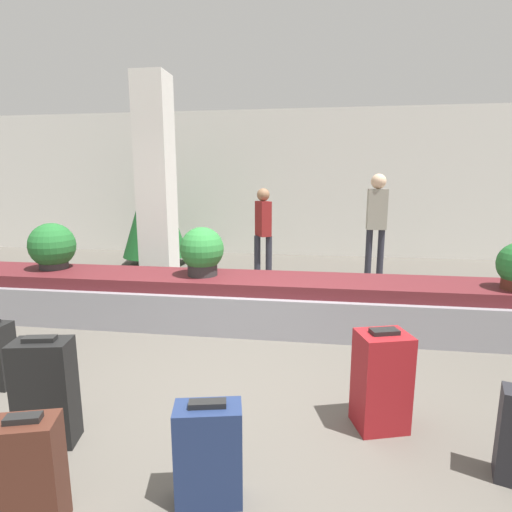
{
  "coord_description": "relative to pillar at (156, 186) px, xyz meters",
  "views": [
    {
      "loc": [
        0.65,
        -2.9,
        1.7
      ],
      "look_at": [
        0.0,
        1.57,
        0.83
      ],
      "focal_mm": 28.0,
      "sensor_mm": 36.0,
      "label": 1
    }
  ],
  "objects": [
    {
      "name": "potted_plant_2",
      "position": [
        -0.92,
        -1.24,
        -0.74
      ],
      "size": [
        0.56,
        0.56,
        0.58
      ],
      "color": "#2D2D2D",
      "rests_on": "carousel"
    },
    {
      "name": "suitcase_0",
      "position": [
        2.84,
        -3.17,
        -1.25
      ],
      "size": [
        0.4,
        0.36,
        0.72
      ],
      "rotation": [
        0.0,
        0.0,
        0.29
      ],
      "color": "maroon",
      "rests_on": "ground_plane"
    },
    {
      "name": "potted_plant_1",
      "position": [
        1.06,
        -1.32,
        -0.73
      ],
      "size": [
        0.51,
        0.51,
        0.57
      ],
      "color": "#2D2D2D",
      "rests_on": "carousel"
    },
    {
      "name": "ground_plane",
      "position": [
        1.7,
        -2.89,
        -1.6
      ],
      "size": [
        18.0,
        18.0,
        0.0
      ],
      "primitive_type": "plane",
      "color": "#59544C"
    },
    {
      "name": "decorated_tree",
      "position": [
        -0.8,
        1.8,
        -0.42
      ],
      "size": [
        1.29,
        1.29,
        2.19
      ],
      "color": "#4C331E",
      "rests_on": "ground_plane"
    },
    {
      "name": "back_wall",
      "position": [
        1.7,
        3.26,
        0.0
      ],
      "size": [
        18.0,
        0.06,
        3.2
      ],
      "color": "silver",
      "rests_on": "ground_plane"
    },
    {
      "name": "traveler_1",
      "position": [
        1.5,
        0.95,
        -0.69
      ],
      "size": [
        0.32,
        0.37,
        1.55
      ],
      "rotation": [
        0.0,
        0.0,
        -1.05
      ],
      "color": "#282833",
      "rests_on": "ground_plane"
    },
    {
      "name": "suitcase_5",
      "position": [
        1.84,
        -3.98,
        -1.32
      ],
      "size": [
        0.38,
        0.25,
        0.58
      ],
      "rotation": [
        0.0,
        0.0,
        0.21
      ],
      "color": "navy",
      "rests_on": "ground_plane"
    },
    {
      "name": "pillar",
      "position": [
        0.0,
        0.0,
        0.0
      ],
      "size": [
        0.48,
        0.48,
        3.2
      ],
      "color": "silver",
      "rests_on": "ground_plane"
    },
    {
      "name": "traveler_0",
      "position": [
        3.4,
        1.2,
        -0.51
      ],
      "size": [
        0.32,
        0.25,
        1.79
      ],
      "rotation": [
        0.0,
        0.0,
        0.01
      ],
      "color": "#282833",
      "rests_on": "ground_plane"
    },
    {
      "name": "carousel",
      "position": [
        1.7,
        -1.32,
        -1.32
      ],
      "size": [
        7.81,
        0.92,
        0.58
      ],
      "color": "gray",
      "rests_on": "ground_plane"
    },
    {
      "name": "suitcase_1",
      "position": [
        1.03,
        -4.28,
        -1.3
      ],
      "size": [
        0.33,
        0.26,
        0.62
      ],
      "rotation": [
        0.0,
        0.0,
        0.29
      ],
      "color": "#472319",
      "rests_on": "ground_plane"
    },
    {
      "name": "suitcase_2",
      "position": [
        0.68,
        -3.66,
        -1.24
      ],
      "size": [
        0.39,
        0.27,
        0.73
      ],
      "rotation": [
        0.0,
        0.0,
        0.2
      ],
      "color": "black",
      "rests_on": "ground_plane"
    }
  ]
}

